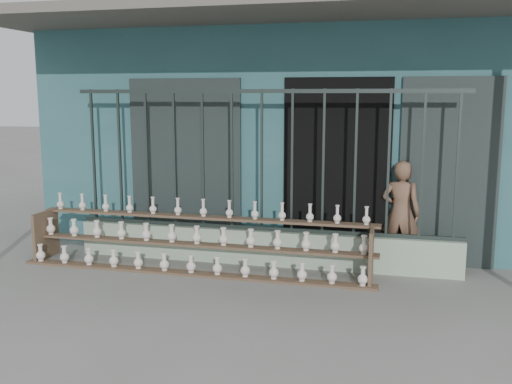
# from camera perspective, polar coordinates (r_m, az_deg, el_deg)

# --- Properties ---
(ground) EXTENTS (60.00, 60.00, 0.00)m
(ground) POSITION_cam_1_polar(r_m,az_deg,el_deg) (6.29, -2.19, -10.51)
(ground) COLOR slate
(workshop_building) EXTENTS (7.40, 6.60, 3.21)m
(workshop_building) POSITION_cam_1_polar(r_m,az_deg,el_deg) (10.06, 4.41, 6.48)
(workshop_building) COLOR #2D5B60
(workshop_building) RESTS_ON ground
(parapet_wall) EXTENTS (5.00, 0.20, 0.45)m
(parapet_wall) POSITION_cam_1_polar(r_m,az_deg,el_deg) (7.43, 0.55, -5.53)
(parapet_wall) COLOR #9DB69C
(parapet_wall) RESTS_ON ground
(security_fence) EXTENTS (5.00, 0.04, 1.80)m
(security_fence) POSITION_cam_1_polar(r_m,az_deg,el_deg) (7.21, 0.56, 3.12)
(security_fence) COLOR #283330
(security_fence) RESTS_ON parapet_wall
(shelf_rack) EXTENTS (4.50, 0.68, 0.85)m
(shelf_rack) POSITION_cam_1_polar(r_m,az_deg,el_deg) (7.21, -5.94, -4.92)
(shelf_rack) COLOR brown
(shelf_rack) RESTS_ON ground
(elderly_woman) EXTENTS (0.55, 0.41, 1.36)m
(elderly_woman) POSITION_cam_1_polar(r_m,az_deg,el_deg) (7.53, 14.26, -2.06)
(elderly_woman) COLOR brown
(elderly_woman) RESTS_ON ground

